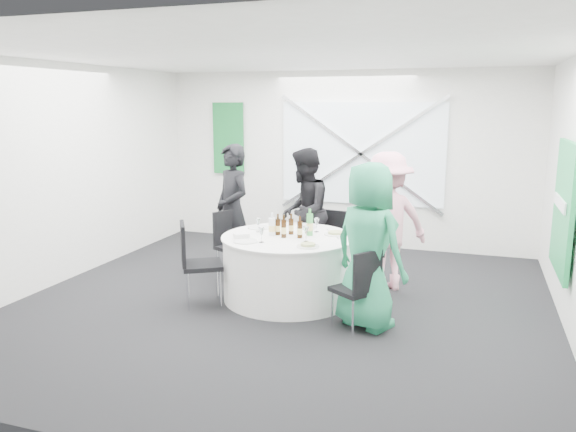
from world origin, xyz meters
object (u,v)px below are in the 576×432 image
(banquet_table, at_px, (288,267))
(person_woman_pink, at_px, (387,222))
(green_water_bottle, at_px, (310,225))
(person_man_back, at_px, (304,212))
(chair_back, at_px, (330,237))
(chair_back_left, at_px, (231,240))
(chair_front_left, at_px, (194,257))
(chair_front_right, at_px, (360,284))
(person_man_back_left, at_px, (233,209))
(clear_water_bottle, at_px, (272,227))
(person_woman_green, at_px, (368,246))
(chair_back_right, at_px, (367,244))

(banquet_table, height_order, person_woman_pink, person_woman_pink)
(banquet_table, bearing_deg, green_water_bottle, 27.80)
(person_man_back, bearing_deg, chair_back, 104.05)
(chair_back_left, bearing_deg, chair_front_left, -152.73)
(banquet_table, relative_size, person_man_back, 0.91)
(banquet_table, distance_m, person_man_back, 1.16)
(banquet_table, height_order, chair_front_right, chair_front_right)
(chair_back, distance_m, green_water_bottle, 1.13)
(chair_front_right, bearing_deg, person_man_back_left, -90.29)
(clear_water_bottle, bearing_deg, person_woman_pink, 31.55)
(person_woman_green, bearing_deg, chair_back_left, 0.70)
(person_woman_pink, height_order, clear_water_bottle, person_woman_pink)
(chair_back_left, distance_m, chair_front_left, 1.04)
(chair_back, xyz_separation_m, person_man_back_left, (-1.26, -0.42, 0.38))
(person_man_back_left, bearing_deg, person_woman_pink, 35.13)
(chair_front_right, xyz_separation_m, clear_water_bottle, (-1.19, 0.69, 0.36))
(chair_back_right, bearing_deg, green_water_bottle, -86.81)
(chair_back, height_order, chair_back_left, chair_back_left)
(banquet_table, relative_size, person_woman_green, 0.91)
(chair_back_left, bearing_deg, chair_front_right, -94.75)
(clear_water_bottle, bearing_deg, green_water_bottle, 18.95)
(person_woman_pink, distance_m, green_water_bottle, 1.01)
(person_man_back, relative_size, person_woman_pink, 0.99)
(chair_back, height_order, person_man_back_left, person_man_back_left)
(banquet_table, distance_m, chair_front_left, 1.11)
(chair_back_left, height_order, chair_back_right, chair_back_right)
(chair_back_left, height_order, chair_front_left, chair_front_left)
(chair_back, bearing_deg, green_water_bottle, -78.87)
(banquet_table, xyz_separation_m, chair_back_left, (-0.94, 0.47, 0.15))
(chair_back_left, xyz_separation_m, chair_front_right, (1.95, -1.19, -0.03))
(chair_back, relative_size, chair_back_right, 0.86)
(banquet_table, bearing_deg, person_man_back, 96.78)
(chair_front_left, distance_m, person_woman_pink, 2.37)
(chair_front_right, relative_size, green_water_bottle, 2.70)
(green_water_bottle, bearing_deg, clear_water_bottle, -161.05)
(chair_back_left, bearing_deg, green_water_bottle, -80.12)
(person_woman_pink, bearing_deg, person_woman_green, 55.42)
(person_woman_pink, relative_size, green_water_bottle, 5.38)
(person_woman_pink, bearing_deg, chair_back, -63.65)
(banquet_table, distance_m, chair_front_right, 1.24)
(chair_back_left, xyz_separation_m, person_man_back_left, (-0.10, 0.29, 0.35))
(person_woman_green, bearing_deg, chair_front_right, 101.27)
(green_water_bottle, bearing_deg, chair_front_left, -149.42)
(clear_water_bottle, bearing_deg, person_man_back, 86.55)
(person_woman_green, bearing_deg, person_man_back_left, -4.12)
(chair_front_right, height_order, person_woman_pink, person_woman_pink)
(person_man_back, bearing_deg, green_water_bottle, 14.02)
(person_woman_green, bearing_deg, chair_back_right, -50.82)
(chair_front_left, distance_m, person_man_back_left, 1.37)
(person_woman_pink, bearing_deg, chair_back_right, -9.40)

